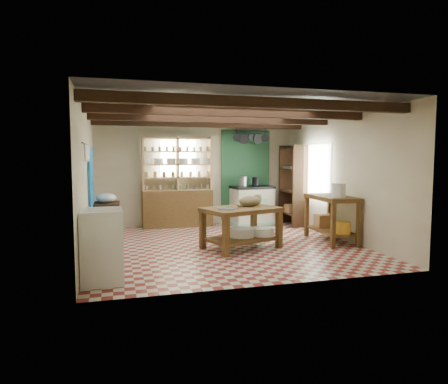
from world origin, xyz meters
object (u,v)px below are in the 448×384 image
object	(u,v)px
prep_table	(107,221)
cat	(250,201)
stove	(252,205)
right_counter	(331,219)
white_cabinet	(102,246)
work_table	(241,228)

from	to	relation	value
prep_table	cat	xyz separation A→B (m)	(2.65, -1.45, 0.49)
stove	cat	xyz separation A→B (m)	(-0.86, -2.33, 0.38)
right_counter	white_cabinet	bearing A→B (deg)	-158.21
work_table	cat	distance (m)	0.55
cat	right_counter	bearing A→B (deg)	-30.02
prep_table	stove	bearing A→B (deg)	16.18
work_table	cat	xyz separation A→B (m)	(0.22, 0.13, 0.48)
stove	white_cabinet	size ratio (longest dim) A/B	1.00
prep_table	white_cabinet	xyz separation A→B (m)	(-0.02, -2.98, 0.12)
stove	prep_table	world-z (taller)	stove
work_table	white_cabinet	bearing A→B (deg)	-169.12
work_table	right_counter	world-z (taller)	right_counter
work_table	right_counter	xyz separation A→B (m)	(1.95, 0.10, 0.08)
prep_table	right_counter	distance (m)	4.63
white_cabinet	prep_table	bearing A→B (deg)	88.30
white_cabinet	cat	bearing A→B (deg)	28.51
prep_table	work_table	bearing A→B (deg)	-30.89
white_cabinet	cat	size ratio (longest dim) A/B	2.28
work_table	white_cabinet	world-z (taller)	white_cabinet
work_table	cat	size ratio (longest dim) A/B	3.11
work_table	prep_table	xyz separation A→B (m)	(-2.43, 1.58, -0.00)
prep_table	white_cabinet	bearing A→B (deg)	-88.31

